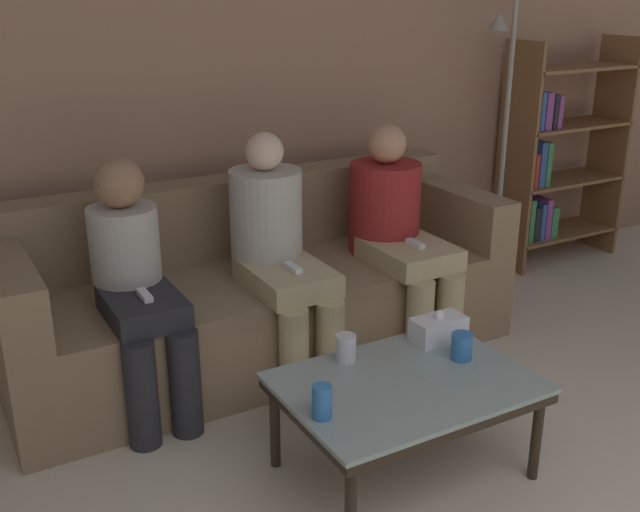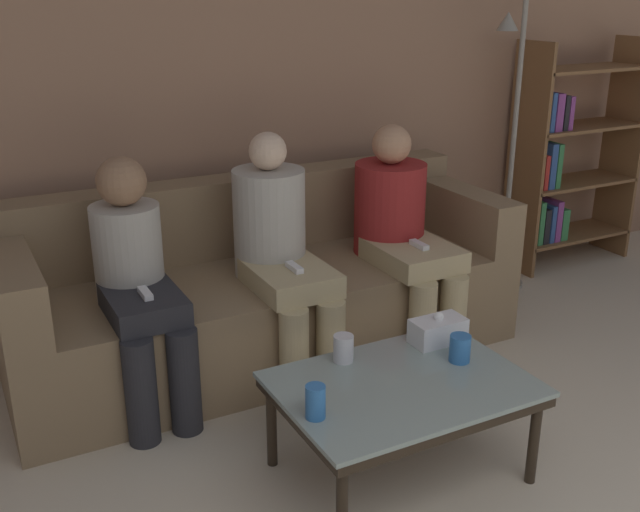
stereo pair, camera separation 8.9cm
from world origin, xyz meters
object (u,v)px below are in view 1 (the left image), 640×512
Objects in this scene: bookshelf at (552,161)px; standing_lamp at (509,101)px; cup_near_right at (462,346)px; couch at (259,293)px; coffee_table at (406,390)px; tissue_box at (438,329)px; seated_person_left_end at (135,282)px; cup_near_left at (346,348)px; cup_far_center at (322,402)px; seated_person_mid_right at (397,228)px; seated_person_mid_left at (277,249)px.

standing_lamp reaches higher than bookshelf.
couch is at bearing 106.32° from cup_near_right.
tissue_box is (0.31, 0.21, 0.09)m from coffee_table.
couch is 1.18m from cup_near_right.
seated_person_left_end is at bearing -161.60° from couch.
cup_near_left is at bearing 152.31° from cup_near_right.
bookshelf is (2.56, 1.51, 0.23)m from cup_far_center.
coffee_table is at bearing -65.15° from cup_near_left.
bookshelf is at bearing 33.54° from tissue_box.
coffee_table is 2.63m from bookshelf.
cup_near_left is 0.90× the size of cup_far_center.
couch reaches higher than tissue_box.
seated_person_mid_right reaches higher than coffee_table.
seated_person_left_end is 0.96× the size of seated_person_mid_left.
tissue_box is at bearing 34.03° from coffee_table.
seated_person_left_end is 0.66m from seated_person_mid_left.
coffee_table is 0.82× the size of seated_person_mid_right.
cup_far_center is 0.11× the size of seated_person_left_end.
seated_person_left_end is at bearing -171.25° from standing_lamp.
seated_person_mid_left reaches higher than cup_near_right.
cup_near_right is 2.37m from bookshelf.
tissue_box is at bearing -112.55° from seated_person_mid_right.
seated_person_left_end is at bearing -179.07° from seated_person_mid_left.
seated_person_mid_left is (-0.05, 0.95, 0.26)m from coffee_table.
cup_far_center is (-0.28, -0.30, 0.01)m from cup_near_left.
seated_person_left_end is at bearing 130.53° from cup_near_left.
tissue_box is 1.26m from seated_person_left_end.
seated_person_mid_left is at bearing -168.21° from standing_lamp.
cup_near_right reaches higher than coffee_table.
coffee_table is at bearing -122.83° from seated_person_mid_right.
cup_far_center is at bearing -145.90° from standing_lamp.
bookshelf is at bearing 33.61° from coffee_table.
cup_near_right is at bearing 6.93° from coffee_table.
coffee_table is 0.99m from seated_person_mid_left.
standing_lamp is at bearing 19.03° from seated_person_mid_right.
bookshelf reaches higher than seated_person_mid_left.
seated_person_mid_left is (-0.35, 0.75, 0.17)m from tissue_box.
seated_person_mid_left is at bearing -179.90° from seated_person_mid_right.
cup_near_right is 0.09× the size of seated_person_mid_left.
coffee_table is at bearing -87.14° from seated_person_mid_left.
standing_lamp is at bearing 39.73° from tissue_box.
cup_near_left is 0.10× the size of seated_person_mid_right.
cup_near_right is at bearing -136.61° from standing_lamp.
bookshelf is at bearing 7.20° from couch.
coffee_table is 1.21m from seated_person_left_end.
coffee_table is 0.50× the size of standing_lamp.
seated_person_mid_left is at bearing 92.86° from coffee_table.
cup_near_right is at bearing -70.21° from seated_person_mid_left.
bookshelf reaches higher than coffee_table.
standing_lamp reaches higher than cup_near_left.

